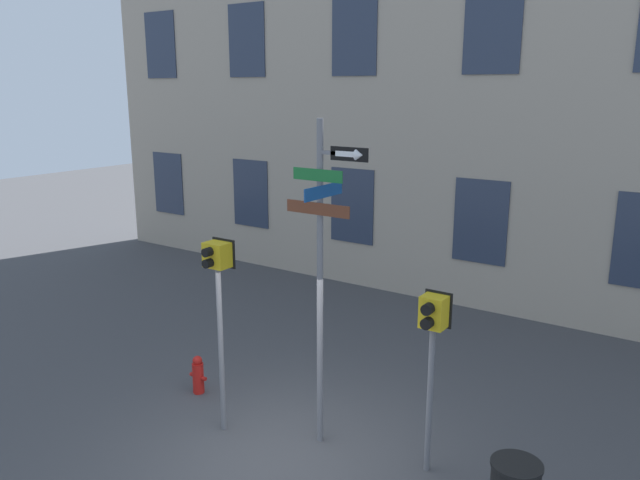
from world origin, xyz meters
TOP-DOWN VIEW (x-y plane):
  - ground_plane at (0.00, 0.00)m, footprint 60.00×60.00m
  - building_facade at (-0.00, 7.79)m, footprint 24.00×0.63m
  - street_sign_pole at (0.21, 0.77)m, footprint 1.25×0.88m
  - pedestrian_signal_left at (-1.23, 0.20)m, footprint 0.42×0.40m
  - pedestrian_signal_right at (1.78, 0.98)m, footprint 0.38×0.40m
  - fire_hydrant at (-2.39, 0.82)m, footprint 0.35×0.19m

SIDE VIEW (x-z plane):
  - ground_plane at x=0.00m, z-range 0.00..0.00m
  - fire_hydrant at x=-2.39m, z-range -0.01..0.66m
  - pedestrian_signal_right at x=1.78m, z-range 0.73..3.26m
  - pedestrian_signal_left at x=-1.23m, z-range 0.85..3.82m
  - street_sign_pole at x=0.21m, z-range 0.43..5.12m
  - building_facade at x=0.00m, z-range 0.00..12.64m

